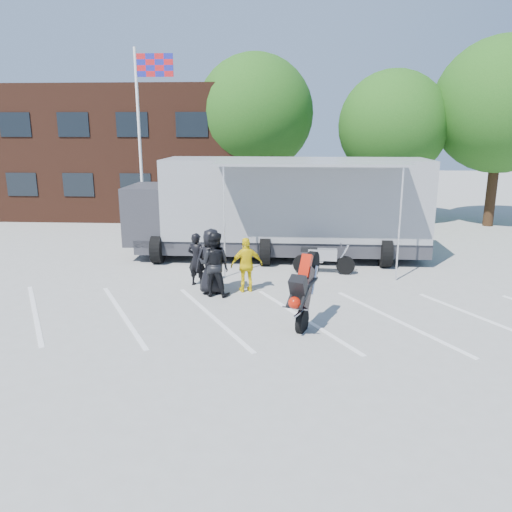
# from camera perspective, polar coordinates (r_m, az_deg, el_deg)

# --- Properties ---
(ground) EXTENTS (100.00, 100.00, 0.00)m
(ground) POSITION_cam_1_polar(r_m,az_deg,el_deg) (12.20, 4.68, -8.83)
(ground) COLOR #9C9C97
(ground) RESTS_ON ground
(parking_bay_lines) EXTENTS (18.09, 13.33, 0.01)m
(parking_bay_lines) POSITION_cam_1_polar(r_m,az_deg,el_deg) (13.12, 4.59, -7.09)
(parking_bay_lines) COLOR white
(parking_bay_lines) RESTS_ON ground
(office_building) EXTENTS (18.00, 8.00, 7.00)m
(office_building) POSITION_cam_1_polar(r_m,az_deg,el_deg) (30.81, -15.21, 11.43)
(office_building) COLOR #442216
(office_building) RESTS_ON ground
(flagpole) EXTENTS (1.61, 0.12, 8.00)m
(flagpole) POSITION_cam_1_polar(r_m,az_deg,el_deg) (22.03, -12.60, 14.68)
(flagpole) COLOR white
(flagpole) RESTS_ON ground
(tree_left) EXTENTS (6.12, 6.12, 8.64)m
(tree_left) POSITION_cam_1_polar(r_m,az_deg,el_deg) (27.28, -0.12, 15.95)
(tree_left) COLOR #382314
(tree_left) RESTS_ON ground
(tree_mid) EXTENTS (5.44, 5.44, 7.68)m
(tree_mid) POSITION_cam_1_polar(r_m,az_deg,el_deg) (26.75, 15.37, 14.16)
(tree_mid) COLOR #382314
(tree_mid) RESTS_ON ground
(tree_right) EXTENTS (6.46, 6.46, 9.12)m
(tree_right) POSITION_cam_1_polar(r_m,az_deg,el_deg) (27.73, 26.24, 15.16)
(tree_right) COLOR #382314
(tree_right) RESTS_ON ground
(transporter_truck) EXTENTS (11.78, 5.74, 3.74)m
(transporter_truck) POSITION_cam_1_polar(r_m,az_deg,el_deg) (19.19, 2.84, -0.15)
(transporter_truck) COLOR gray
(transporter_truck) RESTS_ON ground
(parked_motorcycle) EXTENTS (2.18, 0.85, 1.12)m
(parked_motorcycle) POSITION_cam_1_polar(r_m,az_deg,el_deg) (17.17, 7.71, -2.00)
(parked_motorcycle) COLOR #AFAFB4
(parked_motorcycle) RESTS_ON ground
(stunt_bike_rider) EXTENTS (1.39, 1.93, 2.06)m
(stunt_bike_rider) POSITION_cam_1_polar(r_m,az_deg,el_deg) (12.91, 6.17, -7.53)
(stunt_bike_rider) COLOR black
(stunt_bike_rider) RESTS_ON ground
(spectator_leather_a) EXTENTS (1.05, 0.77, 1.97)m
(spectator_leather_a) POSITION_cam_1_polar(r_m,az_deg,el_deg) (14.80, -5.10, -0.62)
(spectator_leather_a) COLOR black
(spectator_leather_a) RESTS_ON ground
(spectator_leather_b) EXTENTS (0.72, 0.60, 1.68)m
(spectator_leather_b) POSITION_cam_1_polar(r_m,az_deg,el_deg) (15.64, -6.79, -0.39)
(spectator_leather_b) COLOR black
(spectator_leather_b) RESTS_ON ground
(spectator_leather_c) EXTENTS (1.03, 0.85, 1.92)m
(spectator_leather_c) POSITION_cam_1_polar(r_m,az_deg,el_deg) (14.62, -4.82, -0.91)
(spectator_leather_c) COLOR black
(spectator_leather_c) RESTS_ON ground
(spectator_hivis) EXTENTS (1.05, 0.70, 1.66)m
(spectator_hivis) POSITION_cam_1_polar(r_m,az_deg,el_deg) (14.95, -1.08, -1.02)
(spectator_hivis) COLOR yellow
(spectator_hivis) RESTS_ON ground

